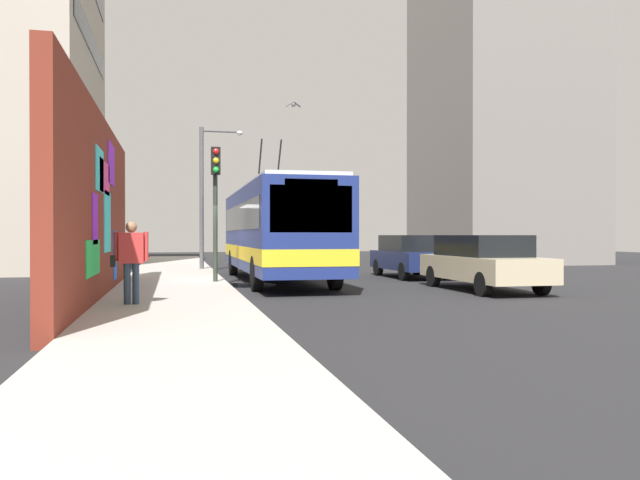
# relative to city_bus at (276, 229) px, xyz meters

# --- Properties ---
(ground_plane) EXTENTS (80.00, 80.00, 0.00)m
(ground_plane) POSITION_rel_city_bus_xyz_m (-1.17, 1.80, -1.80)
(ground_plane) COLOR #232326
(sidewalk_slab) EXTENTS (48.00, 3.20, 0.15)m
(sidewalk_slab) POSITION_rel_city_bus_xyz_m (-1.17, 3.40, -1.72)
(sidewalk_slab) COLOR #ADA8A0
(sidewalk_slab) RESTS_ON ground_plane
(graffiti_wall) EXTENTS (13.12, 0.32, 4.37)m
(graffiti_wall) POSITION_rel_city_bus_xyz_m (-5.60, 5.15, 0.39)
(graffiti_wall) COLOR maroon
(graffiti_wall) RESTS_ON ground_plane
(building_far_left) EXTENTS (12.66, 7.54, 21.76)m
(building_far_left) POSITION_rel_city_bus_xyz_m (10.60, 11.00, 9.08)
(building_far_left) COLOR #B2A899
(building_far_left) RESTS_ON ground_plane
(building_far_right) EXTENTS (9.25, 8.21, 16.72)m
(building_far_right) POSITION_rel_city_bus_xyz_m (12.42, -15.20, 6.56)
(building_far_right) COLOR gray
(building_far_right) RESTS_ON ground_plane
(city_bus) EXTENTS (11.51, 2.54, 5.01)m
(city_bus) POSITION_rel_city_bus_xyz_m (0.00, 0.00, 0.00)
(city_bus) COLOR navy
(city_bus) RESTS_ON ground_plane
(parked_car_champagne) EXTENTS (4.92, 1.89, 1.58)m
(parked_car_champagne) POSITION_rel_city_bus_xyz_m (-4.79, -5.20, -0.96)
(parked_car_champagne) COLOR #C6B793
(parked_car_champagne) RESTS_ON ground_plane
(parked_car_navy) EXTENTS (4.37, 1.85, 1.58)m
(parked_car_navy) POSITION_rel_city_bus_xyz_m (0.88, -5.20, -0.96)
(parked_car_navy) COLOR navy
(parked_car_navy) RESTS_ON ground_plane
(pedestrian_near_wall) EXTENTS (0.23, 0.76, 1.71)m
(pedestrian_near_wall) POSITION_rel_city_bus_xyz_m (-7.77, 4.26, -0.64)
(pedestrian_near_wall) COLOR #2D3F59
(pedestrian_near_wall) RESTS_ON sidewalk_slab
(traffic_light) EXTENTS (0.49, 0.28, 4.14)m
(traffic_light) POSITION_rel_city_bus_xyz_m (-1.72, 2.15, 1.14)
(traffic_light) COLOR #2D382D
(traffic_light) RESTS_ON sidewalk_slab
(street_lamp) EXTENTS (0.44, 1.85, 6.02)m
(street_lamp) POSITION_rel_city_bus_xyz_m (6.07, 2.03, 1.85)
(street_lamp) COLOR #4C4C51
(street_lamp) RESTS_ON sidewalk_slab
(flying_pigeons) EXTENTS (0.32, 0.52, 0.18)m
(flying_pigeons) POSITION_rel_city_bus_xyz_m (0.98, -0.78, 4.44)
(flying_pigeons) COLOR slate
(curbside_puddle) EXTENTS (1.99, 1.99, 0.00)m
(curbside_puddle) POSITION_rel_city_bus_xyz_m (-1.36, 1.20, -1.80)
(curbside_puddle) COLOR black
(curbside_puddle) RESTS_ON ground_plane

